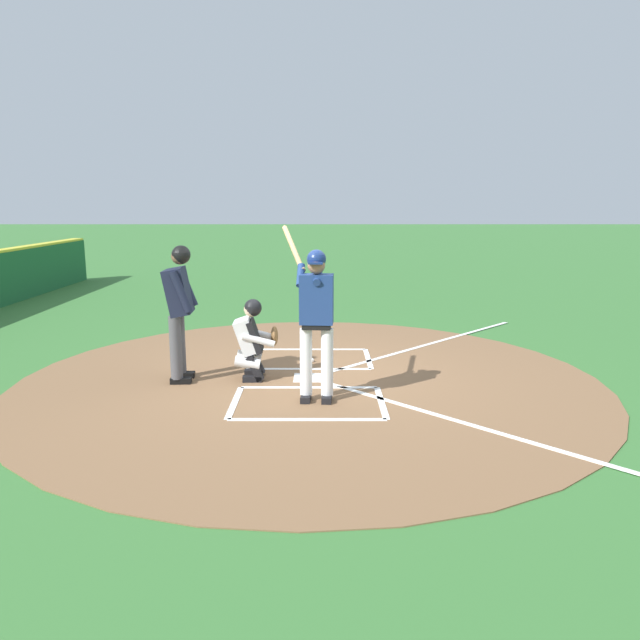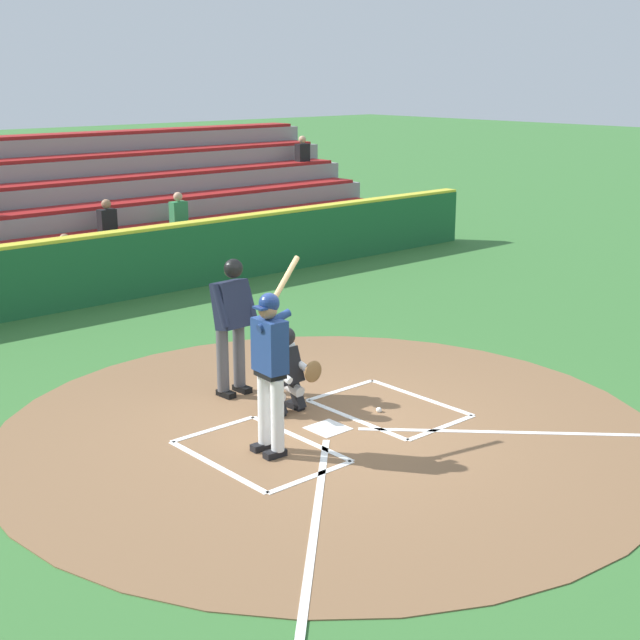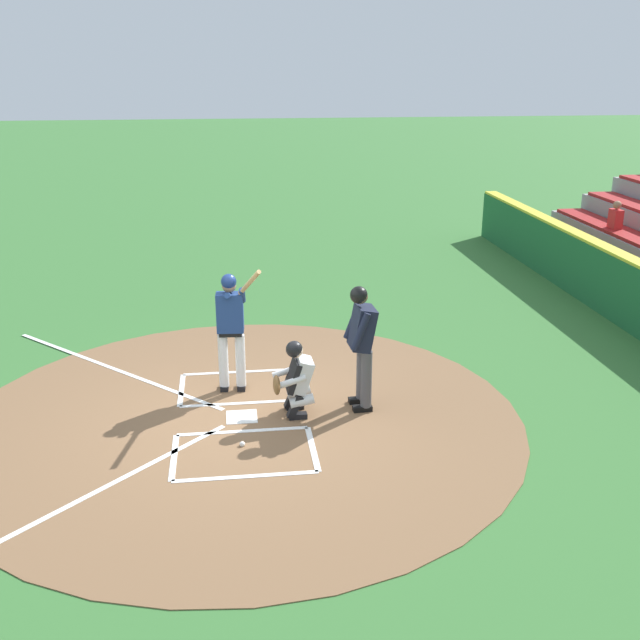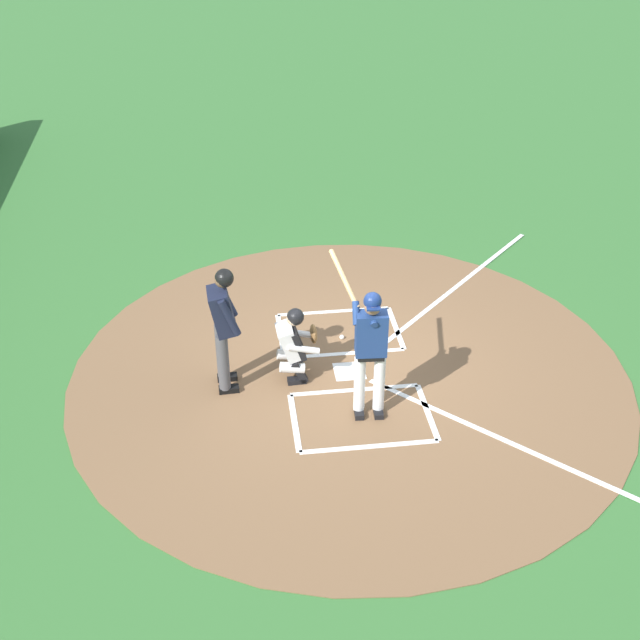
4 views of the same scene
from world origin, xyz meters
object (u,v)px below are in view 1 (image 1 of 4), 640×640
baseball (312,360)px  catcher (253,338)px  plate_umpire (179,304)px  batter (316,314)px

baseball → catcher: bearing=-43.0°
catcher → plate_umpire: bearing=-83.1°
batter → catcher: size_ratio=1.88×
plate_umpire → baseball: 2.27m
batter → baseball: (-1.81, -0.08, -1.06)m
batter → catcher: 1.39m
catcher → baseball: 1.30m
plate_umpire → baseball: size_ratio=25.20×
batter → baseball: size_ratio=28.76×
catcher → plate_umpire: (0.12, -0.97, 0.49)m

